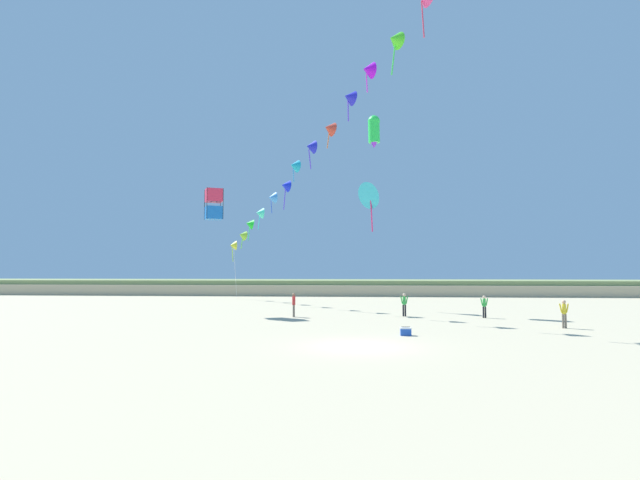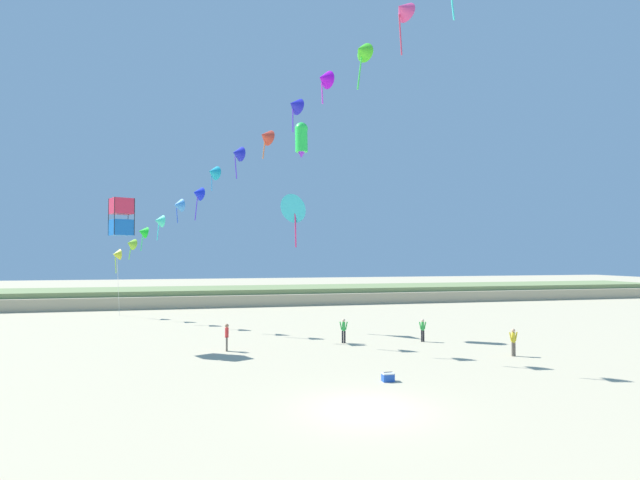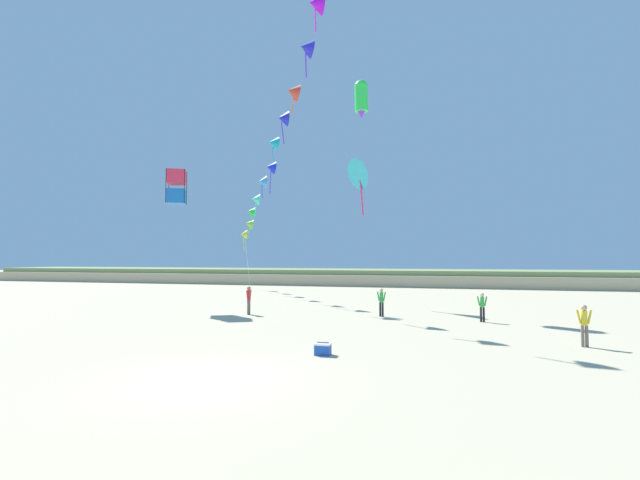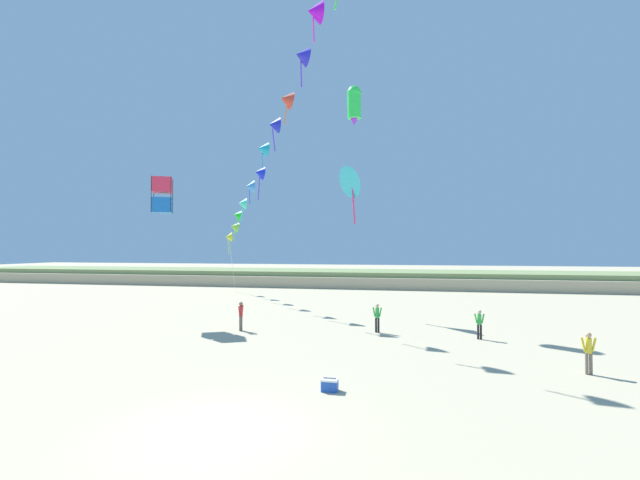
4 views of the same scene
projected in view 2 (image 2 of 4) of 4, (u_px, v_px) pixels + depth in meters
ground_plane at (366, 409)px, 19.83m from camera, size 240.00×240.00×0.00m
dune_ridge at (252, 295)px, 65.49m from camera, size 120.00×11.93×2.00m
person_near_left at (423, 329)px, 35.54m from camera, size 0.56×0.22×1.61m
person_near_right at (344, 329)px, 35.00m from camera, size 0.60×0.23×1.70m
person_mid_center at (513, 340)px, 30.41m from camera, size 0.58×0.23×1.67m
person_far_left at (227, 335)px, 31.98m from camera, size 0.24×0.61×1.75m
kite_banner_string at (238, 154)px, 36.08m from camera, size 22.55×36.29×21.39m
large_kite_low_lead at (121, 217)px, 32.92m from camera, size 1.74×1.74×2.45m
large_kite_mid_trail at (301, 139)px, 40.06m from camera, size 1.35×1.33×2.88m
large_kite_high_solo at (296, 207)px, 41.13m from camera, size 2.85×2.86×4.61m
beach_cooler at (388, 377)px, 24.24m from camera, size 0.58×0.41×0.46m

